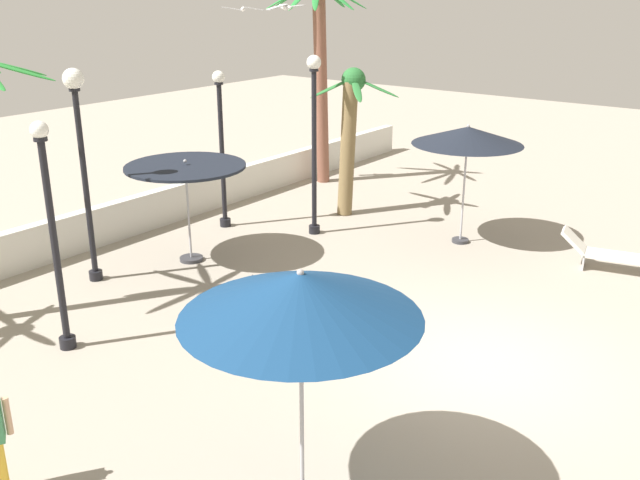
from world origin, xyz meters
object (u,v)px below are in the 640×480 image
object	(u,v)px
patio_umbrella_2	(301,297)
seagull_0	(243,9)
lamp_post_1	(81,145)
lamp_post_2	(53,233)
patio_umbrella_0	(186,172)
lamp_post_3	(222,143)
lounge_chair_1	(302,299)
palm_tree_3	(320,59)
palm_tree_0	(350,124)
seagull_2	(285,7)
lounge_chair_0	(605,253)
lamp_post_0	(314,132)
patio_umbrella_1	(468,136)

from	to	relation	value
patio_umbrella_2	seagull_0	size ratio (longest dim) A/B	3.20
lamp_post_1	lamp_post_2	distance (m)	3.13
patio_umbrella_0	seagull_0	bearing A→B (deg)	30.86
lamp_post_3	seagull_0	world-z (taller)	seagull_0
lamp_post_3	lounge_chair_1	size ratio (longest dim) A/B	2.23
palm_tree_3	lamp_post_1	world-z (taller)	palm_tree_3
lamp_post_2	palm_tree_3	bearing A→B (deg)	15.45
patio_umbrella_2	palm_tree_3	world-z (taller)	palm_tree_3
palm_tree_0	lamp_post_1	distance (m)	7.31
lounge_chair_1	seagull_2	distance (m)	7.93
lamp_post_2	lounge_chair_0	world-z (taller)	lamp_post_2
lounge_chair_1	palm_tree_3	bearing A→B (deg)	35.41
lamp_post_2	lounge_chair_0	xyz separation A→B (m)	(9.25, -6.26, -1.71)
patio_umbrella_0	lounge_chair_0	size ratio (longest dim) A/B	1.34
patio_umbrella_2	lamp_post_0	xyz separation A→B (m)	(7.94, 5.97, -0.18)
patio_umbrella_1	lamp_post_2	xyz separation A→B (m)	(-8.96, 2.95, -0.51)
lamp_post_1	seagull_0	size ratio (longest dim) A/B	4.60
lamp_post_0	lamp_post_1	size ratio (longest dim) A/B	0.99
lounge_chair_0	patio_umbrella_0	bearing A→B (deg)	123.85
palm_tree_0	lounge_chair_1	bearing A→B (deg)	-152.43
lamp_post_1	seagull_0	xyz separation A→B (m)	(7.47, 2.48, 2.34)
lamp_post_0	lounge_chair_1	xyz separation A→B (m)	(-3.96, -2.77, -2.18)
lamp_post_1	lounge_chair_1	distance (m)	5.41
lamp_post_0	lamp_post_1	world-z (taller)	lamp_post_1
lamp_post_0	seagull_0	world-z (taller)	seagull_0
lamp_post_2	seagull_0	distance (m)	11.12
lounge_chair_0	seagull_2	bearing A→B (deg)	99.40
patio_umbrella_2	lamp_post_1	distance (m)	8.30
patio_umbrella_1	lounge_chair_0	bearing A→B (deg)	-84.94
patio_umbrella_2	palm_tree_0	xyz separation A→B (m)	(9.88, 6.28, -0.31)
palm_tree_0	palm_tree_3	size ratio (longest dim) A/B	0.63
palm_tree_3	lounge_chair_1	size ratio (longest dim) A/B	3.47
lounge_chair_0	seagull_0	world-z (taller)	seagull_0
patio_umbrella_1	lounge_chair_0	size ratio (longest dim) A/B	1.47
patio_umbrella_2	lamp_post_3	xyz separation A→B (m)	(6.98, 8.15, -0.57)
palm_tree_3	lamp_post_3	distance (m)	5.17
patio_umbrella_1	lamp_post_1	size ratio (longest dim) A/B	0.65
lamp_post_2	lounge_chair_0	bearing A→B (deg)	-34.07
palm_tree_3	palm_tree_0	bearing A→B (deg)	-128.09
patio_umbrella_1	lamp_post_2	size ratio (longest dim) A/B	0.73
patio_umbrella_2	lamp_post_3	distance (m)	10.74
patio_umbrella_1	lamp_post_2	bearing A→B (deg)	161.78
patio_umbrella_2	palm_tree_3	bearing A→B (deg)	36.58
palm_tree_3	lounge_chair_1	bearing A→B (deg)	-144.59
lounge_chair_1	seagull_0	xyz separation A→B (m)	(6.24, 7.11, 4.85)
lamp_post_1	lamp_post_0	bearing A→B (deg)	-19.68
lamp_post_1	lounge_chair_0	world-z (taller)	lamp_post_1
palm_tree_0	lounge_chair_0	distance (m)	7.15
lamp_post_3	lounge_chair_0	distance (m)	9.35
patio_umbrella_2	lamp_post_3	world-z (taller)	lamp_post_3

